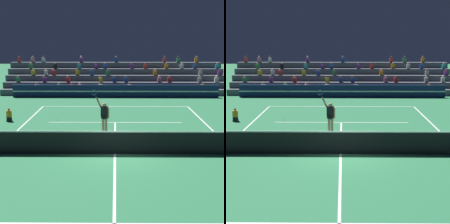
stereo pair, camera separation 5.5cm
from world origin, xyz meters
The scene contains 8 objects.
ground_plane centered at (0.00, 0.00, 0.00)m, with size 120.00×120.00×0.00m, color #2D7A4C.
court_lines centered at (0.00, 0.00, 0.00)m, with size 11.10×23.90×0.01m.
tennis_net centered at (0.00, 0.00, 0.54)m, with size 12.00×0.10×1.10m.
sponsor_banner_wall centered at (0.00, 16.39, 0.55)m, with size 18.00×0.26×1.10m.
bleacher_stand centered at (0.00, 20.19, 1.02)m, with size 20.81×4.75×3.38m.
ball_kid_courtside centered at (-6.62, 6.66, 0.33)m, with size 0.30×0.36×0.84m.
tennis_player centered at (-0.59, 3.64, 0.99)m, with size 1.03×0.62×2.44m.
tennis_ball centered at (-3.65, 7.00, 0.03)m, with size 0.07×0.07×0.07m, color #C6DB33.
Camera 2 is at (0.09, -16.08, 5.10)m, focal length 60.00 mm.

